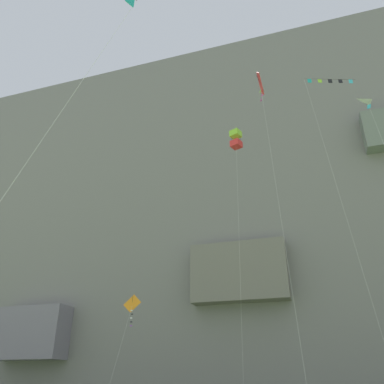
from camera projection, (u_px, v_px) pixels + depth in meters
name	position (u px, v px, depth m)	size (l,w,h in m)	color
cliff_face	(252.00, 223.00, 71.75)	(180.00, 33.08, 59.21)	slate
kite_banner_high_center	(333.00, 102.00, 37.49)	(4.89, 4.20, 30.52)	black
kite_diamond_low_right	(131.00, 307.00, 38.83)	(1.90, 3.18, 11.27)	orange
kite_diamond_upper_left	(261.00, 87.00, 38.40)	(1.80, 4.75, 31.11)	red
kite_delta_mid_center	(376.00, 112.00, 33.79)	(2.71, 2.11, 25.38)	white
kite_box_low_center	(236.00, 140.00, 42.78)	(1.32, 2.75, 28.19)	#8CCC33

